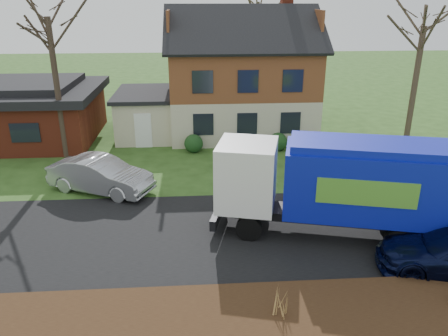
{
  "coord_description": "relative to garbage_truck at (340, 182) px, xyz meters",
  "views": [
    {
      "loc": [
        -1.11,
        -14.68,
        8.48
      ],
      "look_at": [
        0.08,
        2.5,
        1.74
      ],
      "focal_mm": 35.0,
      "sensor_mm": 36.0,
      "label": 1
    }
  ],
  "objects": [
    {
      "name": "road",
      "position": [
        -4.15,
        0.32,
        -2.16
      ],
      "size": [
        80.0,
        7.0,
        0.02
      ],
      "primitive_type": "cube",
      "color": "black",
      "rests_on": "ground"
    },
    {
      "name": "ranch_house",
      "position": [
        -16.15,
        13.32,
        -0.35
      ],
      "size": [
        9.8,
        8.2,
        3.7
      ],
      "color": "maroon",
      "rests_on": "ground"
    },
    {
      "name": "silver_sedan",
      "position": [
        -9.68,
        4.69,
        -1.35
      ],
      "size": [
        5.2,
        3.62,
        1.63
      ],
      "primitive_type": "imported",
      "rotation": [
        0.0,
        0.0,
        1.14
      ],
      "color": "#AAACB1",
      "rests_on": "ground"
    },
    {
      "name": "mulch_verge",
      "position": [
        -4.15,
        -4.98,
        -2.02
      ],
      "size": [
        80.0,
        3.5,
        0.3
      ],
      "primitive_type": "cube",
      "color": "black",
      "rests_on": "ground"
    },
    {
      "name": "garbage_truck",
      "position": [
        0.0,
        0.0,
        0.0
      ],
      "size": [
        9.08,
        4.4,
        3.76
      ],
      "rotation": [
        0.0,
        0.0,
        -0.25
      ],
      "color": "black",
      "rests_on": "ground"
    },
    {
      "name": "tree_front_east",
      "position": [
        6.93,
        8.95,
        6.07
      ],
      "size": [
        3.65,
        3.65,
        10.14
      ],
      "color": "#47382A",
      "rests_on": "ground"
    },
    {
      "name": "grass_clump_mid",
      "position": [
        -3.04,
        -4.72,
        -1.44
      ],
      "size": [
        0.31,
        0.25,
        0.86
      ],
      "color": "#AA844B",
      "rests_on": "mulch_verge"
    },
    {
      "name": "main_house",
      "position": [
        -2.66,
        14.23,
        1.86
      ],
      "size": [
        12.95,
        8.95,
        9.26
      ],
      "color": "beige",
      "rests_on": "ground"
    },
    {
      "name": "ground",
      "position": [
        -4.15,
        0.32,
        -2.17
      ],
      "size": [
        120.0,
        120.0,
        0.0
      ],
      "primitive_type": "plane",
      "color": "#294818",
      "rests_on": "ground"
    }
  ]
}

